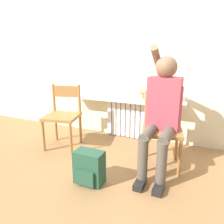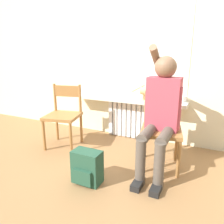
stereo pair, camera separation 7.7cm
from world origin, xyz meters
The scene contains 10 objects.
ground_plane centered at (0.00, 0.00, 0.00)m, with size 12.00×12.00×0.00m, color olive.
wall_with_window centered at (0.00, 1.23, 1.35)m, with size 7.00×0.06×2.70m.
radiator centered at (0.00, 1.15, 0.28)m, with size 0.60×0.08×0.57m.
windowsill centered at (0.00, 1.09, 0.59)m, with size 1.70×0.23×0.05m.
window_glass centered at (0.00, 1.20, 1.26)m, with size 1.64×0.01×1.28m.
chair_left centered at (-0.67, 0.50, 0.44)m, with size 0.51×0.51×0.83m.
chair_right centered at (0.66, 0.50, 0.44)m, with size 0.51×0.51×0.83m.
person centered at (0.66, 0.39, 0.69)m, with size 0.36×0.99×1.33m.
cat centered at (0.41, 1.06, 0.75)m, with size 0.52×0.11×0.22m.
backpack centered at (0.09, -0.16, 0.16)m, with size 0.28×0.20×0.33m.
Camera 1 is at (1.07, -1.81, 1.25)m, focal length 35.00 mm.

